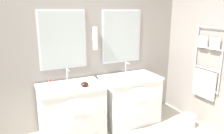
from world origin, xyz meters
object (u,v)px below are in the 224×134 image
toiletry_bottle (50,86)px  amenity_bowl (85,84)px  waste_bin (188,121)px  vanity_right (131,100)px  vanity_left (72,111)px

toiletry_bottle → amenity_bowl: bearing=-3.8°
toiletry_bottle → waste_bin: (2.12, -0.51, -0.79)m
vanity_right → waste_bin: 1.02m
vanity_left → amenity_bowl: (0.18, -0.09, 0.44)m
vanity_right → toiletry_bottle: (-1.34, -0.06, 0.48)m
waste_bin → vanity_right: bearing=144.2°
vanity_left → vanity_right: same height
vanity_right → toiletry_bottle: 1.42m
vanity_left → waste_bin: size_ratio=4.14×
vanity_left → amenity_bowl: bearing=-27.6°
amenity_bowl → toiletry_bottle: bearing=176.2°
vanity_right → waste_bin: size_ratio=4.14×
vanity_left → waste_bin: 1.93m
toiletry_bottle → amenity_bowl: 0.49m
toiletry_bottle → waste_bin: 2.32m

